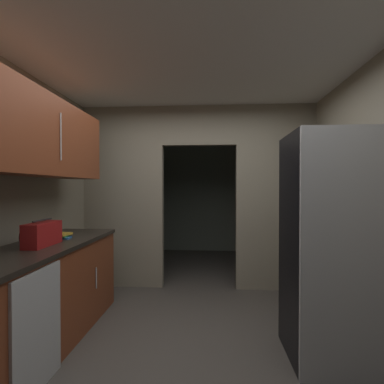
% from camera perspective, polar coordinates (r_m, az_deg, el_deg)
% --- Properties ---
extents(ground, '(20.00, 20.00, 0.00)m').
position_cam_1_polar(ground, '(2.80, -1.14, -29.80)').
color(ground, '#47423D').
extents(kitchen_overhead_slab, '(3.68, 7.49, 0.06)m').
position_cam_1_polar(kitchen_overhead_slab, '(3.16, -0.24, 22.88)').
color(kitchen_overhead_slab, silver).
extents(kitchen_partition, '(3.28, 0.12, 2.58)m').
position_cam_1_polar(kitchen_partition, '(4.15, 0.83, 0.25)').
color(kitchen_partition, gray).
rests_on(kitchen_partition, ground).
extents(adjoining_room_shell, '(3.28, 2.54, 2.58)m').
position_cam_1_polar(adjoining_room_shell, '(5.89, 1.85, -0.48)').
color(adjoining_room_shell, gray).
rests_on(adjoining_room_shell, ground).
extents(refrigerator, '(0.79, 0.71, 1.88)m').
position_cam_1_polar(refrigerator, '(2.73, 26.48, -9.55)').
color(refrigerator, black).
rests_on(refrigerator, ground).
extents(lower_cabinet_run, '(0.65, 2.04, 0.91)m').
position_cam_1_polar(lower_cabinet_run, '(3.09, -27.27, -17.52)').
color(lower_cabinet_run, brown).
rests_on(lower_cabinet_run, ground).
extents(dishwasher, '(0.02, 0.56, 0.85)m').
position_cam_1_polar(dishwasher, '(2.49, -27.96, -22.91)').
color(dishwasher, '#B7BABC').
rests_on(dishwasher, ground).
extents(upper_cabinet_counterside, '(0.36, 1.84, 0.71)m').
position_cam_1_polar(upper_cabinet_counterside, '(2.97, -27.46, 9.57)').
color(upper_cabinet_counterside, brown).
extents(boombox, '(0.16, 0.40, 0.24)m').
position_cam_1_polar(boombox, '(2.92, -27.32, -7.34)').
color(boombox, maroon).
rests_on(boombox, lower_cabinet_run).
extents(book_stack, '(0.16, 0.18, 0.06)m').
position_cam_1_polar(book_stack, '(3.24, -24.01, -7.83)').
color(book_stack, '#2D609E').
rests_on(book_stack, lower_cabinet_run).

